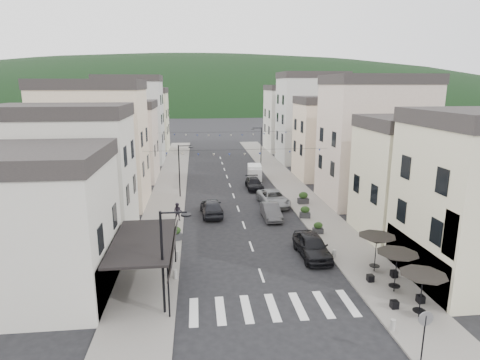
# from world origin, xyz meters

# --- Properties ---
(ground) EXTENTS (700.00, 700.00, 0.00)m
(ground) POSITION_xyz_m (0.00, 0.00, 0.00)
(ground) COLOR black
(ground) RESTS_ON ground
(sidewalk_left) EXTENTS (4.00, 76.00, 0.12)m
(sidewalk_left) POSITION_xyz_m (-7.50, 32.00, 0.06)
(sidewalk_left) COLOR slate
(sidewalk_left) RESTS_ON ground
(sidewalk_right) EXTENTS (4.00, 76.00, 0.12)m
(sidewalk_right) POSITION_xyz_m (7.50, 32.00, 0.06)
(sidewalk_right) COLOR slate
(sidewalk_right) RESTS_ON ground
(hill_backdrop) EXTENTS (640.00, 360.00, 70.00)m
(hill_backdrop) POSITION_xyz_m (0.00, 300.00, 0.00)
(hill_backdrop) COLOR black
(hill_backdrop) RESTS_ON ground
(boutique_building) EXTENTS (12.00, 8.00, 8.00)m
(boutique_building) POSITION_xyz_m (-15.50, 5.00, 4.00)
(boutique_building) COLOR beige
(boutique_building) RESTS_ON ground
(boutique_awning) EXTENTS (3.77, 7.50, 3.28)m
(boutique_awning) POSITION_xyz_m (-7.25, 5.00, 3.11)
(boutique_awning) COLOR black
(boutique_awning) RESTS_ON ground
(buildings_row_left) EXTENTS (10.20, 54.16, 14.00)m
(buildings_row_left) POSITION_xyz_m (-14.50, 37.75, 6.12)
(buildings_row_left) COLOR beige
(buildings_row_left) RESTS_ON ground
(buildings_row_right) EXTENTS (10.20, 54.16, 14.50)m
(buildings_row_right) POSITION_xyz_m (14.50, 36.59, 6.32)
(buildings_row_right) COLOR beige
(buildings_row_right) RESTS_ON ground
(cafe_terrace) EXTENTS (2.50, 8.10, 2.53)m
(cafe_terrace) POSITION_xyz_m (7.70, 2.80, 2.36)
(cafe_terrace) COLOR black
(cafe_terrace) RESTS_ON ground
(streetlamp_left_near) EXTENTS (1.70, 0.56, 6.00)m
(streetlamp_left_near) POSITION_xyz_m (-5.82, 2.00, 3.70)
(streetlamp_left_near) COLOR black
(streetlamp_left_near) RESTS_ON ground
(streetlamp_left_far) EXTENTS (1.70, 0.56, 6.00)m
(streetlamp_left_far) POSITION_xyz_m (-5.82, 26.00, 3.70)
(streetlamp_left_far) COLOR black
(streetlamp_left_far) RESTS_ON ground
(streetlamp_right_far) EXTENTS (1.70, 0.56, 6.00)m
(streetlamp_right_far) POSITION_xyz_m (5.82, 44.00, 3.70)
(streetlamp_right_far) COLOR black
(streetlamp_right_far) RESTS_ON ground
(traffic_sign) EXTENTS (0.70, 0.07, 2.70)m
(traffic_sign) POSITION_xyz_m (5.80, -3.50, 1.93)
(traffic_sign) COLOR black
(traffic_sign) RESTS_ON ground
(bollards) EXTENTS (11.66, 10.26, 0.60)m
(bollards) POSITION_xyz_m (0.00, 5.50, 0.42)
(bollards) COLOR gray
(bollards) RESTS_ON ground
(bunting_near) EXTENTS (19.00, 0.28, 0.62)m
(bunting_near) POSITION_xyz_m (0.00, 22.00, 5.65)
(bunting_near) COLOR black
(bunting_near) RESTS_ON ground
(bunting_far) EXTENTS (19.00, 0.28, 0.62)m
(bunting_far) POSITION_xyz_m (0.00, 38.00, 5.65)
(bunting_far) COLOR black
(bunting_far) RESTS_ON ground
(parked_car_a) EXTENTS (2.12, 5.02, 1.69)m
(parked_car_a) POSITION_xyz_m (4.22, 8.63, 0.85)
(parked_car_a) COLOR black
(parked_car_a) RESTS_ON ground
(parked_car_b) EXTENTS (1.55, 4.38, 1.44)m
(parked_car_b) POSITION_xyz_m (2.80, 17.56, 0.72)
(parked_car_b) COLOR #38383B
(parked_car_b) RESTS_ON ground
(parked_car_c) EXTENTS (3.09, 5.81, 1.56)m
(parked_car_c) POSITION_xyz_m (3.85, 21.88, 0.78)
(parked_car_c) COLOR gray
(parked_car_c) RESTS_ON ground
(parked_car_d) EXTENTS (1.91, 4.63, 1.34)m
(parked_car_d) POSITION_xyz_m (2.80, 28.81, 0.67)
(parked_car_d) COLOR black
(parked_car_d) RESTS_ON ground
(parked_car_e) EXTENTS (2.29, 5.03, 1.67)m
(parked_car_e) POSITION_xyz_m (-2.80, 19.18, 0.84)
(parked_car_e) COLOR black
(parked_car_e) RESTS_ON ground
(delivery_van) EXTENTS (2.22, 4.60, 2.13)m
(delivery_van) POSITION_xyz_m (3.56, 33.77, 1.04)
(delivery_van) COLOR silver
(delivery_van) RESTS_ON ground
(pedestrian_a) EXTENTS (0.72, 0.52, 1.84)m
(pedestrian_a) POSITION_xyz_m (-7.26, 9.70, 1.04)
(pedestrian_a) COLOR black
(pedestrian_a) RESTS_ON sidewalk_left
(pedestrian_b) EXTENTS (0.96, 0.82, 1.70)m
(pedestrian_b) POSITION_xyz_m (-6.00, 17.59, 0.97)
(pedestrian_b) COLOR #26202B
(pedestrian_b) RESTS_ON sidewalk_left
(planter_la) EXTENTS (1.21, 0.89, 1.21)m
(planter_la) POSITION_xyz_m (-8.03, 12.44, 0.71)
(planter_la) COLOR #28282B
(planter_la) RESTS_ON sidewalk_left
(planter_lb) EXTENTS (1.18, 0.91, 1.17)m
(planter_lb) POSITION_xyz_m (-6.00, 12.70, 0.69)
(planter_lb) COLOR #303133
(planter_lb) RESTS_ON sidewalk_left
(planter_ra) EXTENTS (0.95, 0.59, 1.00)m
(planter_ra) POSITION_xyz_m (6.00, 12.94, 0.61)
(planter_ra) COLOR #29292B
(planter_ra) RESTS_ON sidewalk_right
(planter_rb) EXTENTS (1.10, 0.74, 1.13)m
(planter_rb) POSITION_xyz_m (6.00, 17.12, 0.67)
(planter_rb) COLOR #2C2C2E
(planter_rb) RESTS_ON sidewalk_right
(planter_rc) EXTENTS (1.17, 0.69, 1.27)m
(planter_rc) POSITION_xyz_m (7.07, 21.76, 0.73)
(planter_rc) COLOR #29282A
(planter_rc) RESTS_ON sidewalk_right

